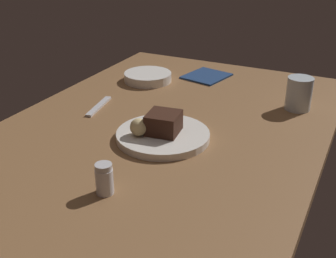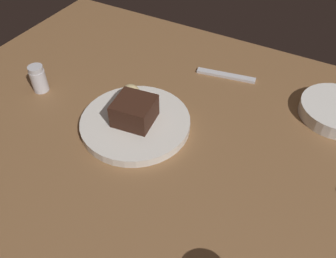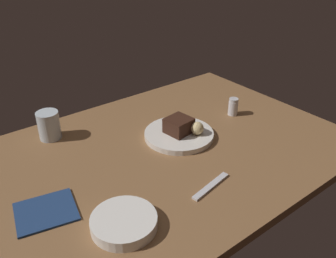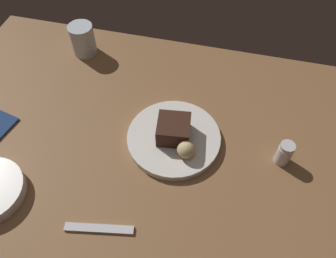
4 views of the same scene
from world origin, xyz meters
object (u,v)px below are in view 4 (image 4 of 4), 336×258
object	(u,v)px
dessert_plate	(174,138)
bread_roll	(186,149)
chocolate_cake_slice	(174,129)
salt_shaker	(284,153)
dessert_spoon	(99,229)
water_glass	(83,40)

from	to	relation	value
dessert_plate	bread_roll	bearing A→B (deg)	131.10
dessert_plate	chocolate_cake_slice	bearing A→B (deg)	-54.18
bread_roll	salt_shaker	distance (cm)	23.55
dessert_plate	salt_shaker	bearing A→B (deg)	-179.23
bread_roll	salt_shaker	xyz separation A→B (cm)	(-22.99, -5.04, -0.80)
chocolate_cake_slice	bread_roll	distance (cm)	6.38
dessert_spoon	water_glass	bearing A→B (deg)	-75.56
salt_shaker	dessert_spoon	xyz separation A→B (cm)	(37.35, 26.95, -2.97)
water_glass	dessert_spoon	xyz separation A→B (cm)	(-24.81, 53.34, -4.51)
bread_roll	water_glass	world-z (taller)	water_glass
bread_roll	salt_shaker	size ratio (longest dim) A/B	0.66
chocolate_cake_slice	dessert_plate	bearing A→B (deg)	125.82
chocolate_cake_slice	bread_roll	bearing A→B (deg)	130.96
chocolate_cake_slice	water_glass	size ratio (longest dim) A/B	0.83
dessert_plate	dessert_spoon	distance (cm)	28.51
dessert_spoon	salt_shaker	bearing A→B (deg)	-154.69
chocolate_cake_slice	bread_roll	size ratio (longest dim) A/B	1.82
salt_shaker	bread_roll	bearing A→B (deg)	12.36
bread_roll	water_glass	xyz separation A→B (cm)	(39.17, -31.43, 0.74)
bread_roll	dessert_spoon	xyz separation A→B (cm)	(14.36, 21.91, -3.76)
bread_roll	dessert_spoon	distance (cm)	26.46
dessert_plate	dessert_spoon	xyz separation A→B (cm)	(10.28, 26.58, -0.60)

